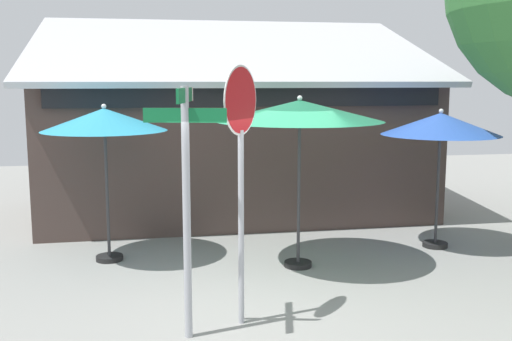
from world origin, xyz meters
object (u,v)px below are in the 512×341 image
(street_sign_post, at_px, (186,185))
(patio_umbrella_forest_green_center, at_px, (300,112))
(patio_umbrella_teal_left, at_px, (104,121))
(patio_umbrella_royal_blue_right, at_px, (441,125))
(stop_sign, at_px, (241,145))

(street_sign_post, bearing_deg, patio_umbrella_forest_green_center, 50.80)
(patio_umbrella_teal_left, relative_size, patio_umbrella_royal_blue_right, 1.05)
(stop_sign, distance_m, patio_umbrella_royal_blue_right, 4.77)
(street_sign_post, relative_size, stop_sign, 0.92)
(street_sign_post, xyz_separation_m, patio_umbrella_forest_green_center, (1.90, 2.33, 0.67))
(stop_sign, height_order, patio_umbrella_royal_blue_right, stop_sign)
(stop_sign, xyz_separation_m, patio_umbrella_forest_green_center, (1.24, 2.05, 0.26))
(patio_umbrella_teal_left, xyz_separation_m, patio_umbrella_forest_green_center, (2.98, -0.89, 0.17))
(stop_sign, bearing_deg, street_sign_post, -156.95)
(street_sign_post, relative_size, patio_umbrella_teal_left, 1.12)
(stop_sign, bearing_deg, patio_umbrella_royal_blue_right, 34.65)
(patio_umbrella_teal_left, distance_m, patio_umbrella_royal_blue_right, 5.67)
(patio_umbrella_teal_left, bearing_deg, street_sign_post, -71.49)
(patio_umbrella_forest_green_center, bearing_deg, patio_umbrella_teal_left, 163.44)
(street_sign_post, bearing_deg, patio_umbrella_royal_blue_right, 33.14)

